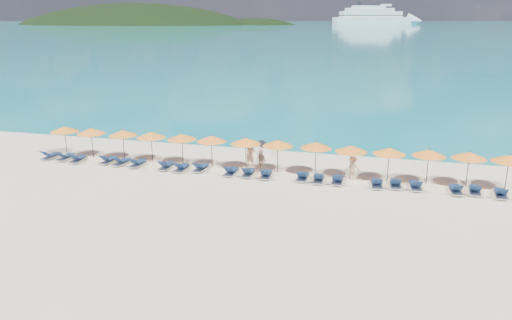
# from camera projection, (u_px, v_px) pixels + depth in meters

# --- Properties ---
(ground) EXTENTS (1400.00, 1400.00, 0.00)m
(ground) POSITION_uv_depth(u_px,v_px,m) (243.00, 193.00, 29.59)
(ground) COLOR beige
(sea) EXTENTS (1600.00, 1300.00, 0.01)m
(sea) POSITION_uv_depth(u_px,v_px,m) (390.00, 24.00, 641.39)
(sea) COLOR #1FA9B2
(sea) RESTS_ON ground
(headland_main) EXTENTS (374.00, 242.00, 126.50)m
(headland_main) POSITION_uv_depth(u_px,v_px,m) (136.00, 56.00, 616.22)
(headland_main) COLOR black
(headland_main) RESTS_ON ground
(headland_small) EXTENTS (162.00, 126.00, 85.50)m
(headland_small) POSITION_uv_depth(u_px,v_px,m) (257.00, 55.00, 596.18)
(headland_small) COLOR black
(headland_small) RESTS_ON ground
(cruise_ship) EXTENTS (109.40, 63.15, 31.24)m
(cruise_ship) POSITION_uv_depth(u_px,v_px,m) (380.00, 18.00, 602.20)
(cruise_ship) COLOR white
(cruise_ship) RESTS_ON ground
(jetski) EXTENTS (1.87, 2.43, 0.82)m
(jetski) POSITION_uv_depth(u_px,v_px,m) (263.00, 148.00, 38.22)
(jetski) COLOR silver
(jetski) RESTS_ON ground
(beachgoer_a) EXTENTS (0.62, 0.44, 1.61)m
(beachgoer_a) POSITION_uv_depth(u_px,v_px,m) (250.00, 155.00, 34.68)
(beachgoer_a) COLOR tan
(beachgoer_a) RESTS_ON ground
(beachgoer_b) EXTENTS (0.83, 0.57, 1.57)m
(beachgoer_b) POSITION_uv_depth(u_px,v_px,m) (261.00, 161.00, 33.21)
(beachgoer_b) COLOR tan
(beachgoer_b) RESTS_ON ground
(beachgoer_c) EXTENTS (1.06, 0.66, 1.52)m
(beachgoer_c) POSITION_uv_depth(u_px,v_px,m) (353.00, 168.00, 31.84)
(beachgoer_c) COLOR tan
(beachgoer_c) RESTS_ON ground
(umbrella_0) EXTENTS (2.10, 2.10, 2.28)m
(umbrella_0) POSITION_uv_depth(u_px,v_px,m) (64.00, 129.00, 37.03)
(umbrella_0) COLOR black
(umbrella_0) RESTS_ON ground
(umbrella_1) EXTENTS (2.10, 2.10, 2.28)m
(umbrella_1) POSITION_uv_depth(u_px,v_px,m) (91.00, 131.00, 36.44)
(umbrella_1) COLOR black
(umbrella_1) RESTS_ON ground
(umbrella_2) EXTENTS (2.10, 2.10, 2.28)m
(umbrella_2) POSITION_uv_depth(u_px,v_px,m) (123.00, 133.00, 35.84)
(umbrella_2) COLOR black
(umbrella_2) RESTS_ON ground
(umbrella_3) EXTENTS (2.10, 2.10, 2.28)m
(umbrella_3) POSITION_uv_depth(u_px,v_px,m) (151.00, 135.00, 35.26)
(umbrella_3) COLOR black
(umbrella_3) RESTS_ON ground
(umbrella_4) EXTENTS (2.10, 2.10, 2.28)m
(umbrella_4) POSITION_uv_depth(u_px,v_px,m) (182.00, 137.00, 34.67)
(umbrella_4) COLOR black
(umbrella_4) RESTS_ON ground
(umbrella_5) EXTENTS (2.10, 2.10, 2.28)m
(umbrella_5) POSITION_uv_depth(u_px,v_px,m) (211.00, 139.00, 34.16)
(umbrella_5) COLOR black
(umbrella_5) RESTS_ON ground
(umbrella_6) EXTENTS (2.10, 2.10, 2.28)m
(umbrella_6) POSITION_uv_depth(u_px,v_px,m) (246.00, 141.00, 33.52)
(umbrella_6) COLOR black
(umbrella_6) RESTS_ON ground
(umbrella_7) EXTENTS (2.10, 2.10, 2.28)m
(umbrella_7) POSITION_uv_depth(u_px,v_px,m) (278.00, 143.00, 32.96)
(umbrella_7) COLOR black
(umbrella_7) RESTS_ON ground
(umbrella_8) EXTENTS (2.10, 2.10, 2.28)m
(umbrella_8) POSITION_uv_depth(u_px,v_px,m) (316.00, 145.00, 32.44)
(umbrella_8) COLOR black
(umbrella_8) RESTS_ON ground
(umbrella_9) EXTENTS (2.10, 2.10, 2.28)m
(umbrella_9) POSITION_uv_depth(u_px,v_px,m) (351.00, 149.00, 31.59)
(umbrella_9) COLOR black
(umbrella_9) RESTS_ON ground
(umbrella_10) EXTENTS (2.10, 2.10, 2.28)m
(umbrella_10) POSITION_uv_depth(u_px,v_px,m) (389.00, 151.00, 31.05)
(umbrella_10) COLOR black
(umbrella_10) RESTS_ON ground
(umbrella_11) EXTENTS (2.10, 2.10, 2.28)m
(umbrella_11) POSITION_uv_depth(u_px,v_px,m) (429.00, 153.00, 30.62)
(umbrella_11) COLOR black
(umbrella_11) RESTS_ON ground
(umbrella_12) EXTENTS (2.10, 2.10, 2.28)m
(umbrella_12) POSITION_uv_depth(u_px,v_px,m) (469.00, 155.00, 30.08)
(umbrella_12) COLOR black
(umbrella_12) RESTS_ON ground
(umbrella_13) EXTENTS (2.10, 2.10, 2.28)m
(umbrella_13) POSITION_uv_depth(u_px,v_px,m) (509.00, 158.00, 29.41)
(umbrella_13) COLOR black
(umbrella_13) RESTS_ON ground
(lounger_0) EXTENTS (0.73, 1.74, 0.66)m
(lounger_0) POSITION_uv_depth(u_px,v_px,m) (51.00, 156.00, 36.61)
(lounger_0) COLOR silver
(lounger_0) RESTS_ON ground
(lounger_1) EXTENTS (0.65, 1.71, 0.66)m
(lounger_1) POSITION_uv_depth(u_px,v_px,m) (66.00, 157.00, 36.34)
(lounger_1) COLOR silver
(lounger_1) RESTS_ON ground
(lounger_2) EXTENTS (0.73, 1.74, 0.66)m
(lounger_2) POSITION_uv_depth(u_px,v_px,m) (78.00, 159.00, 35.81)
(lounger_2) COLOR silver
(lounger_2) RESTS_ON ground
(lounger_3) EXTENTS (0.72, 1.73, 0.66)m
(lounger_3) POSITION_uv_depth(u_px,v_px,m) (109.00, 160.00, 35.53)
(lounger_3) COLOR silver
(lounger_3) RESTS_ON ground
(lounger_4) EXTENTS (0.78, 1.75, 0.66)m
(lounger_4) POSITION_uv_depth(u_px,v_px,m) (122.00, 162.00, 35.11)
(lounger_4) COLOR silver
(lounger_4) RESTS_ON ground
(lounger_5) EXTENTS (0.67, 1.72, 0.66)m
(lounger_5) POSITION_uv_depth(u_px,v_px,m) (138.00, 163.00, 34.73)
(lounger_5) COLOR silver
(lounger_5) RESTS_ON ground
(lounger_6) EXTENTS (0.62, 1.70, 0.66)m
(lounger_6) POSITION_uv_depth(u_px,v_px,m) (166.00, 166.00, 34.15)
(lounger_6) COLOR silver
(lounger_6) RESTS_ON ground
(lounger_7) EXTENTS (0.64, 1.71, 0.66)m
(lounger_7) POSITION_uv_depth(u_px,v_px,m) (182.00, 168.00, 33.74)
(lounger_7) COLOR silver
(lounger_7) RESTS_ON ground
(lounger_8) EXTENTS (0.72, 1.73, 0.66)m
(lounger_8) POSITION_uv_depth(u_px,v_px,m) (201.00, 167.00, 33.76)
(lounger_8) COLOR silver
(lounger_8) RESTS_ON ground
(lounger_9) EXTENTS (0.67, 1.72, 0.66)m
(lounger_9) POSITION_uv_depth(u_px,v_px,m) (231.00, 171.00, 32.92)
(lounger_9) COLOR silver
(lounger_9) RESTS_ON ground
(lounger_10) EXTENTS (0.67, 1.72, 0.66)m
(lounger_10) POSITION_uv_depth(u_px,v_px,m) (248.00, 173.00, 32.67)
(lounger_10) COLOR silver
(lounger_10) RESTS_ON ground
(lounger_11) EXTENTS (0.76, 1.74, 0.66)m
(lounger_11) POSITION_uv_depth(u_px,v_px,m) (266.00, 174.00, 32.29)
(lounger_11) COLOR silver
(lounger_11) RESTS_ON ground
(lounger_12) EXTENTS (0.62, 1.70, 0.66)m
(lounger_12) POSITION_uv_depth(u_px,v_px,m) (303.00, 176.00, 31.86)
(lounger_12) COLOR silver
(lounger_12) RESTS_ON ground
(lounger_13) EXTENTS (0.72, 1.74, 0.66)m
(lounger_13) POSITION_uv_depth(u_px,v_px,m) (318.00, 178.00, 31.47)
(lounger_13) COLOR silver
(lounger_13) RESTS_ON ground
(lounger_14) EXTENTS (0.62, 1.70, 0.66)m
(lounger_14) POSITION_uv_depth(u_px,v_px,m) (338.00, 180.00, 31.22)
(lounger_14) COLOR silver
(lounger_14) RESTS_ON ground
(lounger_15) EXTENTS (0.79, 1.75, 0.66)m
(lounger_15) POSITION_uv_depth(u_px,v_px,m) (377.00, 183.00, 30.55)
(lounger_15) COLOR silver
(lounger_15) RESTS_ON ground
(lounger_16) EXTENTS (0.74, 1.74, 0.66)m
(lounger_16) POSITION_uv_depth(u_px,v_px,m) (395.00, 184.00, 30.52)
(lounger_16) COLOR silver
(lounger_16) RESTS_ON ground
(lounger_17) EXTENTS (0.77, 1.75, 0.66)m
(lounger_17) POSITION_uv_depth(u_px,v_px,m) (416.00, 185.00, 30.18)
(lounger_17) COLOR silver
(lounger_17) RESTS_ON ground
(lounger_18) EXTENTS (0.70, 1.73, 0.66)m
(lounger_18) POSITION_uv_depth(u_px,v_px,m) (456.00, 189.00, 29.49)
(lounger_18) COLOR silver
(lounger_18) RESTS_ON ground
(lounger_19) EXTENTS (0.74, 1.74, 0.66)m
(lounger_19) POSITION_uv_depth(u_px,v_px,m) (475.00, 190.00, 29.39)
(lounger_19) COLOR silver
(lounger_19) RESTS_ON ground
(lounger_20) EXTENTS (0.74, 1.74, 0.66)m
(lounger_20) POSITION_uv_depth(u_px,v_px,m) (501.00, 193.00, 28.85)
(lounger_20) COLOR silver
(lounger_20) RESTS_ON ground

